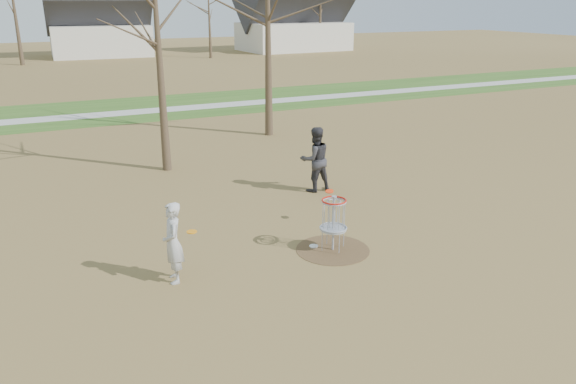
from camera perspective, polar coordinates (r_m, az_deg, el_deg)
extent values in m
plane|color=brown|center=(13.80, 4.56, -5.87)|extent=(160.00, 160.00, 0.00)
cube|color=#2D5119|center=(32.96, -13.94, 8.31)|extent=(160.00, 8.00, 0.01)
cube|color=#9E9E99|center=(31.99, -13.57, 8.05)|extent=(160.00, 1.50, 0.01)
cylinder|color=#47331E|center=(13.80, 4.56, -5.85)|extent=(1.80, 1.80, 0.01)
imported|color=#B1B1B1|center=(12.19, -11.61, -5.09)|extent=(0.51, 0.70, 1.79)
imported|color=#302F33|center=(17.66, 2.77, 3.34)|extent=(1.02, 0.80, 2.06)
cylinder|color=white|center=(13.92, 2.62, -5.50)|extent=(0.22, 0.22, 0.02)
cylinder|color=#FF380D|center=(15.06, 4.24, 0.08)|extent=(0.22, 0.22, 0.07)
cylinder|color=orange|center=(12.06, -9.75, -4.00)|extent=(0.22, 0.22, 0.02)
cylinder|color=#9EA3AD|center=(13.53, 4.64, -3.28)|extent=(0.05, 0.05, 1.35)
cylinder|color=#9EA3AD|center=(13.58, 4.62, -3.77)|extent=(0.64, 0.64, 0.04)
torus|color=#9EA3AD|center=(13.32, 4.70, -0.99)|extent=(0.60, 0.60, 0.04)
torus|color=red|center=(13.31, 4.70, -0.85)|extent=(0.60, 0.60, 0.04)
cone|color=#382B1E|center=(19.90, -12.91, 12.64)|extent=(0.32, 0.32, 7.50)
cone|color=#382B1E|center=(24.89, -2.04, 15.42)|extent=(0.36, 0.36, 8.50)
cone|color=#382B1E|center=(58.84, -25.98, 15.90)|extent=(0.40, 0.40, 9.00)
cone|color=#382B1E|center=(60.70, -7.99, 16.63)|extent=(0.32, 0.32, 7.00)
cone|color=#382B1E|center=(68.01, 3.30, 17.64)|extent=(0.38, 0.38, 8.50)
cube|color=silver|center=(65.49, -18.48, 14.36)|extent=(10.24, 7.34, 3.20)
pyramid|color=#2D2D33|center=(65.36, -18.80, 17.30)|extent=(10.74, 7.36, 3.55)
cube|color=silver|center=(69.88, 0.55, 15.53)|extent=(12.40, 8.62, 3.20)
pyramid|color=#2D2D33|center=(69.76, 0.56, 18.50)|extent=(13.00, 8.65, 4.06)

